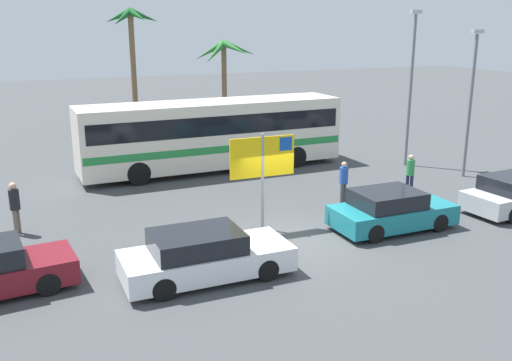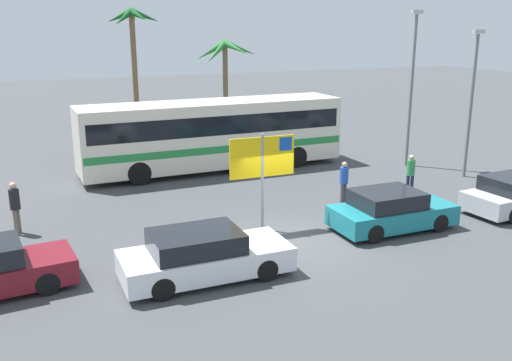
# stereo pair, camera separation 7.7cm
# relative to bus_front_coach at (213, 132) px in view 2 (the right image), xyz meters

# --- Properties ---
(ground) EXTENTS (120.00, 120.00, 0.00)m
(ground) POSITION_rel_bus_front_coach_xyz_m (-0.75, -9.46, -1.78)
(ground) COLOR #424447
(bus_front_coach) EXTENTS (12.07, 2.59, 3.17)m
(bus_front_coach) POSITION_rel_bus_front_coach_xyz_m (0.00, 0.00, 0.00)
(bus_front_coach) COLOR silver
(bus_front_coach) RESTS_ON ground
(ferry_sign) EXTENTS (2.20, 0.14, 3.20)m
(ferry_sign) POSITION_rel_bus_front_coach_xyz_m (-1.23, -8.15, 0.54)
(ferry_sign) COLOR gray
(ferry_sign) RESTS_ON ground
(car_teal) EXTENTS (4.07, 1.92, 1.32)m
(car_teal) POSITION_rel_bus_front_coach_xyz_m (2.59, -9.85, -1.15)
(car_teal) COLOR #19757F
(car_teal) RESTS_ON ground
(car_white) EXTENTS (4.51, 1.90, 1.32)m
(car_white) POSITION_rel_bus_front_coach_xyz_m (-4.23, -10.84, -1.15)
(car_white) COLOR silver
(car_white) RESTS_ON ground
(pedestrian_crossing_lot) EXTENTS (0.32, 0.32, 1.73)m
(pedestrian_crossing_lot) POSITION_rel_bus_front_coach_xyz_m (-8.62, -5.30, -0.76)
(pedestrian_crossing_lot) COLOR #706656
(pedestrian_crossing_lot) RESTS_ON ground
(pedestrian_by_bus) EXTENTS (0.32, 0.32, 1.60)m
(pedestrian_by_bus) POSITION_rel_bus_front_coach_xyz_m (5.77, -6.89, -0.85)
(pedestrian_by_bus) COLOR #1E2347
(pedestrian_by_bus) RESTS_ON ground
(pedestrian_near_sign) EXTENTS (0.32, 0.32, 1.60)m
(pedestrian_near_sign) POSITION_rel_bus_front_coach_xyz_m (2.72, -6.81, -0.85)
(pedestrian_near_sign) COLOR #4C4C51
(pedestrian_near_sign) RESTS_ON ground
(lamp_post_left_side) EXTENTS (0.56, 0.20, 7.16)m
(lamp_post_left_side) POSITION_rel_bus_front_coach_xyz_m (8.72, -3.00, 2.12)
(lamp_post_left_side) COLOR slate
(lamp_post_left_side) RESTS_ON ground
(lamp_post_right_side) EXTENTS (0.56, 0.20, 6.33)m
(lamp_post_right_side) POSITION_rel_bus_front_coach_xyz_m (9.75, -5.72, 1.70)
(lamp_post_right_side) COLOR slate
(lamp_post_right_side) RESTS_ON ground
(palm_tree_seaside) EXTENTS (3.11, 3.32, 7.48)m
(palm_tree_seaside) POSITION_rel_bus_front_coach_xyz_m (-1.34, 9.63, 4.13)
(palm_tree_seaside) COLOR brown
(palm_tree_seaside) RESTS_ON ground
(palm_tree_inland) EXTENTS (3.89, 4.18, 5.65)m
(palm_tree_inland) POSITION_rel_bus_front_coach_xyz_m (4.35, 9.49, 2.75)
(palm_tree_inland) COLOR brown
(palm_tree_inland) RESTS_ON ground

